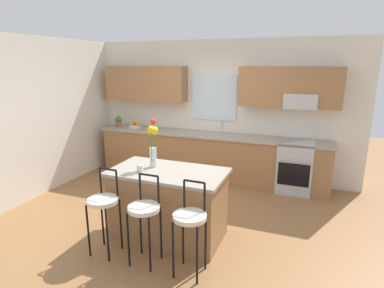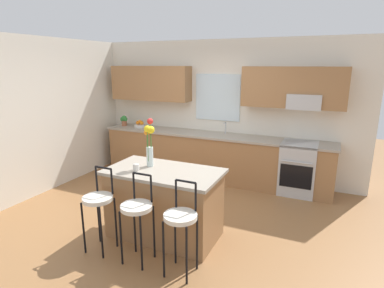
% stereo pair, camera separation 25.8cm
% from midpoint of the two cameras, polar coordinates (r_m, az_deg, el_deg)
% --- Properties ---
extents(ground_plane, '(14.00, 14.00, 0.00)m').
position_cam_midpoint_polar(ground_plane, '(4.91, -2.19, -12.75)').
color(ground_plane, olive).
extents(wall_left, '(0.12, 4.60, 2.70)m').
position_cam_midpoint_polar(wall_left, '(6.24, -22.65, 5.08)').
color(wall_left, silver).
rests_on(wall_left, ground).
extents(back_wall_assembly, '(5.60, 0.50, 2.70)m').
position_cam_midpoint_polar(back_wall_assembly, '(6.24, 6.13, 7.59)').
color(back_wall_assembly, silver).
rests_on(back_wall_assembly, ground).
extents(counter_run, '(4.56, 0.64, 0.92)m').
position_cam_midpoint_polar(counter_run, '(6.20, 4.79, -2.30)').
color(counter_run, '#996B42').
rests_on(counter_run, ground).
extents(sink_faucet, '(0.02, 0.13, 0.23)m').
position_cam_midpoint_polar(sink_faucet, '(6.12, 7.31, 3.16)').
color(sink_faucet, '#B7BABC').
rests_on(sink_faucet, counter_run).
extents(oven_range, '(0.60, 0.64, 0.92)m').
position_cam_midpoint_polar(oven_range, '(5.87, 19.95, -4.17)').
color(oven_range, '#B7BABC').
rests_on(oven_range, ground).
extents(kitchen_island, '(1.49, 0.82, 0.92)m').
position_cam_midpoint_polar(kitchen_island, '(4.19, -3.29, -10.71)').
color(kitchen_island, '#996B42').
rests_on(kitchen_island, ground).
extents(bar_stool_near, '(0.36, 0.36, 1.04)m').
position_cam_midpoint_polar(bar_stool_near, '(3.93, -14.88, -10.23)').
color(bar_stool_near, black).
rests_on(bar_stool_near, ground).
extents(bar_stool_middle, '(0.36, 0.36, 1.04)m').
position_cam_midpoint_polar(bar_stool_middle, '(3.64, -7.96, -11.98)').
color(bar_stool_middle, black).
rests_on(bar_stool_middle, ground).
extents(bar_stool_far, '(0.36, 0.36, 1.04)m').
position_cam_midpoint_polar(bar_stool_far, '(3.40, 0.16, -13.80)').
color(bar_stool_far, black).
rests_on(bar_stool_far, ground).
extents(flower_vase, '(0.15, 0.16, 0.64)m').
position_cam_midpoint_polar(flower_vase, '(4.10, -6.00, 0.52)').
color(flower_vase, silver).
rests_on(flower_vase, kitchen_island).
extents(mug_ceramic, '(0.08, 0.08, 0.09)m').
position_cam_midpoint_polar(mug_ceramic, '(4.02, -8.36, -4.27)').
color(mug_ceramic, silver).
rests_on(mug_ceramic, kitchen_island).
extents(fruit_bowl_oranges, '(0.24, 0.24, 0.16)m').
position_cam_midpoint_polar(fruit_bowl_oranges, '(6.80, -8.41, 3.49)').
color(fruit_bowl_oranges, silver).
rests_on(fruit_bowl_oranges, counter_run).
extents(potted_plant_small, '(0.18, 0.13, 0.23)m').
position_cam_midpoint_polar(potted_plant_small, '(7.01, -11.27, 4.32)').
color(potted_plant_small, '#9E5B3D').
rests_on(potted_plant_small, counter_run).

